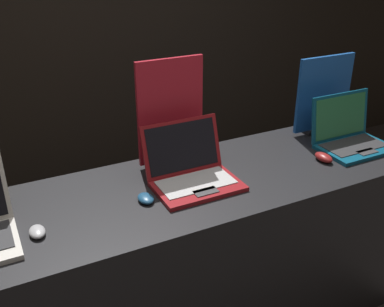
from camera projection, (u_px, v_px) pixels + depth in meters
name	position (u px, v px, depth m)	size (l,w,h in m)	color
wall_back	(85.00, 18.00, 3.18)	(8.00, 0.05, 2.80)	black
display_counter	(191.00, 262.00, 2.24)	(2.32, 0.68, 0.90)	black
mouse_front	(37.00, 232.00, 1.68)	(0.06, 0.09, 0.03)	#B2B2B7
laptop_middle	(191.00, 170.00, 2.03)	(0.38, 0.33, 0.26)	maroon
mouse_middle	(146.00, 198.00, 1.90)	(0.07, 0.09, 0.03)	navy
promo_stand_middle	(171.00, 115.00, 2.12)	(0.33, 0.07, 0.52)	black
laptop_back	(350.00, 135.00, 2.38)	(0.38, 0.29, 0.27)	#0F5170
mouse_back	(324.00, 157.00, 2.24)	(0.06, 0.11, 0.04)	maroon
promo_stand_back	(323.00, 97.00, 2.50)	(0.36, 0.07, 0.44)	black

